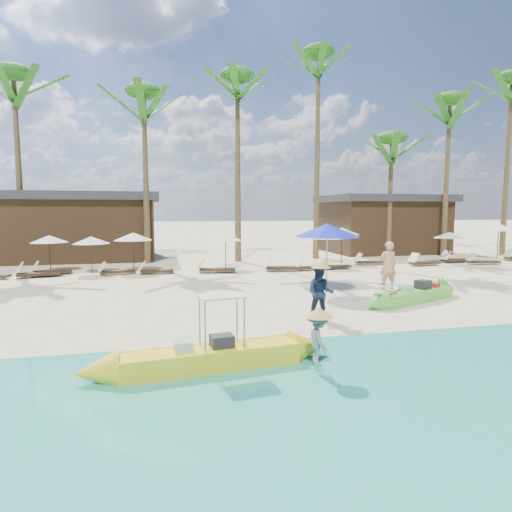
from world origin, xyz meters
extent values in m
plane|color=#FCF1BA|center=(0.00, 0.00, 0.00)|extent=(240.00, 240.00, 0.00)
cube|color=tan|center=(0.00, -5.00, 0.00)|extent=(240.00, 4.50, 0.01)
cube|color=#55C33B|center=(5.91, 0.73, 0.21)|extent=(3.52, 2.03, 0.42)
cube|color=white|center=(5.91, 0.73, 0.23)|extent=(2.99, 1.65, 0.19)
cube|color=#262628|center=(6.32, 0.90, 0.52)|extent=(0.61, 0.55, 0.39)
cube|color=silver|center=(5.48, 0.61, 0.48)|extent=(0.49, 0.46, 0.31)
cube|color=red|center=(6.90, 1.09, 0.45)|extent=(0.41, 0.38, 0.24)
cylinder|color=red|center=(4.87, 0.36, 0.38)|extent=(0.24, 0.24, 0.10)
cylinder|color=#262628|center=(4.66, 0.15, 0.37)|extent=(0.22, 0.22, 0.09)
sphere|color=tan|center=(4.33, 0.07, 0.43)|extent=(0.20, 0.20, 0.20)
cylinder|color=yellow|center=(7.36, 1.43, 0.43)|extent=(0.15, 0.15, 0.20)
cylinder|color=yellow|center=(7.56, 1.52, 0.43)|extent=(0.15, 0.15, 0.20)
cube|color=yellow|center=(-1.73, -4.00, 0.21)|extent=(3.61, 1.16, 0.43)
cube|color=white|center=(-1.73, -4.00, 0.23)|extent=(3.10, 0.89, 0.19)
cube|color=#262628|center=(-1.51, -3.98, 0.50)|extent=(0.49, 0.41, 0.34)
cube|color=silver|center=(-2.28, -4.07, 0.48)|extent=(0.39, 0.35, 0.29)
cube|color=#F0E3CB|center=(-1.51, -3.98, 1.46)|extent=(0.96, 0.72, 0.03)
imported|color=tan|center=(6.22, 3.11, 0.97)|extent=(0.74, 0.52, 1.93)
imported|color=#151F3B|center=(1.77, -0.94, 0.80)|extent=(0.96, 0.87, 1.60)
imported|color=gray|center=(0.25, -4.72, 0.68)|extent=(0.38, 0.65, 1.00)
cylinder|color=#99999E|center=(3.50, 2.86, 1.30)|extent=(0.06, 0.06, 2.59)
cone|color=#1520C6|center=(3.50, 2.86, 2.42)|extent=(2.48, 2.48, 0.51)
cylinder|color=#352515|center=(-8.17, 11.41, 0.92)|extent=(0.05, 0.05, 1.84)
cone|color=#F0E3CB|center=(-8.17, 11.41, 1.71)|extent=(1.84, 1.84, 0.37)
cube|color=#352515|center=(-7.85, 10.42, 0.15)|extent=(1.83, 0.99, 0.12)
cube|color=#F0E3CB|center=(-8.60, 10.23, 0.46)|extent=(0.52, 0.65, 0.51)
cylinder|color=#352515|center=(-5.99, 10.36, 0.91)|extent=(0.05, 0.05, 1.81)
cone|color=#F0E3CB|center=(-5.99, 10.36, 1.69)|extent=(1.81, 1.81, 0.36)
cube|color=#352515|center=(-8.28, 9.64, 0.17)|extent=(1.96, 0.98, 0.13)
cube|color=#F0E3CB|center=(-9.08, 9.47, 0.50)|extent=(0.54, 0.68, 0.55)
cube|color=#352515|center=(-4.71, 9.73, 0.15)|extent=(1.73, 0.92, 0.12)
cube|color=#F0E3CB|center=(-5.41, 9.56, 0.44)|extent=(0.49, 0.61, 0.48)
cylinder|color=#352515|center=(-3.97, 10.46, 0.99)|extent=(0.05, 0.05, 1.98)
cone|color=#F0E3CB|center=(-3.97, 10.46, 1.84)|extent=(1.98, 1.98, 0.40)
cube|color=#352515|center=(-2.82, 9.52, 0.14)|extent=(1.62, 0.56, 0.11)
cube|color=#F0E3CB|center=(-3.53, 9.50, 0.42)|extent=(0.37, 0.53, 0.47)
cylinder|color=#352515|center=(0.84, 10.63, 0.93)|extent=(0.05, 0.05, 1.86)
cone|color=#F0E3CB|center=(0.84, 10.63, 1.73)|extent=(1.86, 1.86, 0.37)
cube|color=#352515|center=(0.19, 9.24, 0.16)|extent=(1.90, 0.96, 0.13)
cube|color=#F0E3CB|center=(-0.59, 9.41, 0.48)|extent=(0.52, 0.66, 0.53)
cube|color=#352515|center=(3.68, 9.09, 0.17)|extent=(1.96, 0.87, 0.13)
cube|color=#F0E3CB|center=(2.85, 9.21, 0.50)|extent=(0.51, 0.67, 0.55)
cylinder|color=#352515|center=(6.47, 10.09, 0.97)|extent=(0.05, 0.05, 1.93)
cone|color=#F0E3CB|center=(6.47, 10.09, 1.80)|extent=(1.93, 1.93, 0.39)
cube|color=#352515|center=(5.28, 9.13, 0.15)|extent=(1.68, 0.60, 0.12)
cube|color=#F0E3CB|center=(4.55, 9.10, 0.44)|extent=(0.39, 0.55, 0.48)
cube|color=#352515|center=(6.66, 9.16, 0.14)|extent=(1.65, 0.71, 0.11)
cube|color=#F0E3CB|center=(5.96, 9.08, 0.42)|extent=(0.42, 0.56, 0.47)
cylinder|color=#352515|center=(8.01, 11.55, 1.04)|extent=(0.05, 0.05, 2.09)
cone|color=#F0E3CB|center=(8.01, 11.55, 1.94)|extent=(2.09, 2.09, 0.42)
cube|color=#352515|center=(9.37, 10.48, 0.15)|extent=(1.78, 0.79, 0.12)
cube|color=#F0E3CB|center=(8.62, 10.59, 0.45)|extent=(0.46, 0.60, 0.50)
cylinder|color=#352515|center=(14.30, 10.12, 0.92)|extent=(0.05, 0.05, 1.83)
cone|color=#F0E3CB|center=(14.30, 10.12, 1.71)|extent=(1.83, 1.83, 0.37)
cube|color=#352515|center=(12.29, 9.48, 0.16)|extent=(1.87, 0.76, 0.13)
cube|color=#F0E3CB|center=(11.48, 9.41, 0.48)|extent=(0.46, 0.63, 0.53)
cube|color=#352515|center=(15.04, 10.34, 0.16)|extent=(1.89, 0.73, 0.13)
cube|color=#F0E3CB|center=(14.23, 10.28, 0.49)|extent=(0.46, 0.63, 0.54)
cylinder|color=#352515|center=(19.11, 11.61, 1.12)|extent=(0.06, 0.06, 2.24)
cone|color=#F0E3CB|center=(19.11, 11.61, 2.08)|extent=(2.24, 2.24, 0.45)
cube|color=#352515|center=(15.96, 9.13, 0.15)|extent=(1.82, 1.00, 0.12)
cube|color=#F0E3CB|center=(15.23, 9.34, 0.46)|extent=(0.52, 0.64, 0.51)
cube|color=#F0E3CB|center=(18.94, 10.49, 0.49)|extent=(0.52, 0.67, 0.55)
cone|color=brown|center=(-10.45, 15.08, 5.45)|extent=(0.40, 0.40, 10.89)
ellipsoid|color=#216719|center=(-10.45, 15.08, 10.89)|extent=(2.08, 2.08, 0.88)
cone|color=brown|center=(-3.36, 14.27, 5.04)|extent=(0.40, 0.40, 10.08)
ellipsoid|color=#216719|center=(-3.36, 14.27, 10.08)|extent=(2.08, 2.08, 0.88)
cone|color=brown|center=(2.15, 14.01, 5.63)|extent=(0.40, 0.40, 11.26)
ellipsoid|color=#216719|center=(2.15, 14.01, 11.26)|extent=(2.08, 2.08, 0.88)
cone|color=brown|center=(7.45, 14.38, 6.58)|extent=(0.40, 0.40, 13.16)
ellipsoid|color=#216719|center=(7.45, 14.38, 13.16)|extent=(2.08, 2.08, 0.88)
cone|color=brown|center=(12.84, 14.52, 4.04)|extent=(0.40, 0.40, 8.07)
ellipsoid|color=#216719|center=(12.84, 14.52, 8.07)|extent=(2.08, 2.08, 0.88)
cone|color=brown|center=(16.57, 13.68, 5.32)|extent=(0.40, 0.40, 10.64)
ellipsoid|color=#216719|center=(16.57, 13.68, 10.64)|extent=(2.08, 2.08, 0.88)
cone|color=brown|center=(21.07, 13.33, 6.13)|extent=(0.40, 0.40, 12.26)
ellipsoid|color=#216719|center=(21.07, 13.33, 12.26)|extent=(2.08, 2.08, 0.88)
cube|color=#352515|center=(-8.00, 17.50, 1.90)|extent=(10.00, 6.00, 3.80)
cube|color=#2D2D33|center=(-8.00, 17.50, 4.05)|extent=(10.80, 6.60, 0.50)
cube|color=#352515|center=(14.00, 17.50, 1.90)|extent=(8.00, 6.00, 3.80)
cube|color=#2D2D33|center=(14.00, 17.50, 4.05)|extent=(8.80, 6.60, 0.50)
camera|label=1|loc=(-2.69, -12.23, 3.13)|focal=30.00mm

